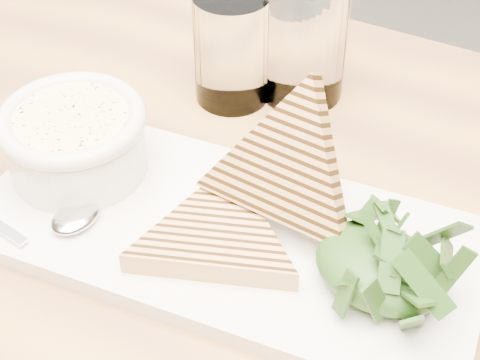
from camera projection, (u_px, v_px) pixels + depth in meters
The scene contains 12 objects.
table_top at pixel (61, 240), 0.60m from camera, with size 1.22×0.81×0.04m, color #AF7C3A.
platter at pixel (226, 235), 0.57m from camera, with size 0.39×0.18×0.02m, color white.
soup_bowl at pixel (77, 147), 0.60m from camera, with size 0.11×0.11×0.04m, color white.
soup at pixel (71, 121), 0.58m from camera, with size 0.10×0.10×0.01m, color #FEE9AB.
bowl_rim at pixel (71, 119), 0.58m from camera, with size 0.12×0.12×0.01m, color white.
sandwich_flat at pixel (217, 236), 0.54m from camera, with size 0.15×0.15×0.02m, color tan, non-canonical shape.
sandwich_lean at pixel (286, 169), 0.54m from camera, with size 0.15×0.15×0.08m, color tan, non-canonical shape.
salad_base at pixel (381, 269), 0.51m from camera, with size 0.09×0.07×0.04m, color black.
arugula_pile at pixel (382, 260), 0.50m from camera, with size 0.11×0.10×0.05m, color #30551C, non-canonical shape.
spoon_bowl at pixel (75, 217), 0.56m from camera, with size 0.03×0.04×0.01m, color silver.
glass_near at pixel (232, 48), 0.68m from camera, with size 0.07×0.07×0.11m, color white.
glass_far at pixel (304, 38), 0.68m from camera, with size 0.08×0.08×0.12m, color white.
Camera 1 is at (0.35, -0.47, 1.18)m, focal length 55.00 mm.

